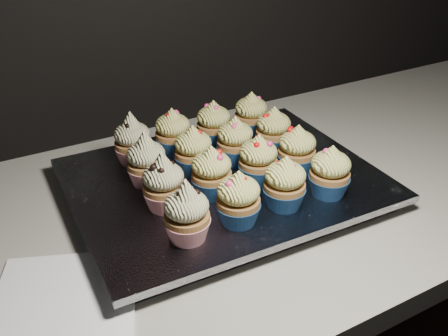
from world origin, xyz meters
The scene contains 20 objects.
worktop centered at (0.00, 1.70, 0.88)m, with size 2.44×0.64×0.04m, color beige.
napkin centered at (-0.21, 1.59, 0.90)m, with size 0.18×0.18×0.00m, color white.
baking_tray centered at (0.09, 1.70, 0.91)m, with size 0.45×0.34×0.02m, color black.
foil_lining centered at (0.09, 1.70, 0.93)m, with size 0.48×0.38×0.01m, color silver.
cupcake_0 centered at (-0.03, 1.59, 0.97)m, with size 0.06×0.06×0.10m.
cupcake_1 centered at (0.04, 1.59, 0.97)m, with size 0.06×0.06×0.08m.
cupcake_2 centered at (0.12, 1.59, 0.97)m, with size 0.06×0.06×0.08m.
cupcake_3 centered at (0.20, 1.58, 0.97)m, with size 0.06×0.06×0.08m.
cupcake_4 centered at (-0.03, 1.67, 0.97)m, with size 0.06×0.06×0.10m.
cupcake_5 centered at (0.05, 1.67, 0.97)m, with size 0.06×0.06×0.08m.
cupcake_6 centered at (0.13, 1.66, 0.97)m, with size 0.06×0.06×0.08m.
cupcake_7 centered at (0.20, 1.66, 0.97)m, with size 0.06×0.06×0.08m.
cupcake_8 centered at (-0.03, 1.74, 0.97)m, with size 0.06×0.06×0.10m.
cupcake_9 centered at (0.05, 1.74, 0.97)m, with size 0.06×0.06×0.08m.
cupcake_10 centered at (0.13, 1.74, 0.97)m, with size 0.06×0.06×0.08m.
cupcake_11 centered at (0.21, 1.74, 0.97)m, with size 0.06×0.06×0.08m.
cupcake_12 centered at (-0.02, 1.82, 0.97)m, with size 0.06×0.06×0.10m.
cupcake_13 centered at (0.05, 1.82, 0.97)m, with size 0.06×0.06×0.08m.
cupcake_14 centered at (0.13, 1.82, 0.97)m, with size 0.06×0.06×0.08m.
cupcake_15 centered at (0.21, 1.82, 0.97)m, with size 0.06×0.06×0.08m.
Camera 1 is at (-0.25, 1.09, 1.36)m, focal length 40.00 mm.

